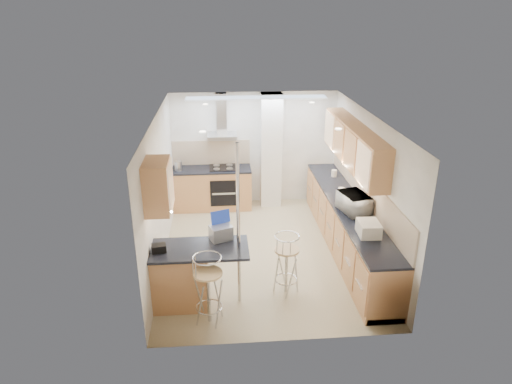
{
  "coord_description": "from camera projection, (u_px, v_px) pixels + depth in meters",
  "views": [
    {
      "loc": [
        -0.76,
        -7.27,
        4.17
      ],
      "look_at": [
        -0.14,
        0.2,
        1.11
      ],
      "focal_mm": 32.0,
      "sensor_mm": 36.0,
      "label": 1
    }
  ],
  "objects": [
    {
      "name": "laptop",
      "position": [
        221.0,
        233.0,
        6.78
      ],
      "size": [
        0.38,
        0.33,
        0.22
      ],
      "primitive_type": "cube",
      "rotation": [
        0.0,
        0.0,
        0.37
      ],
      "color": "#97999E",
      "rests_on": "peninsula"
    },
    {
      "name": "bag",
      "position": [
        159.0,
        248.0,
        6.45
      ],
      "size": [
        0.22,
        0.18,
        0.11
      ],
      "primitive_type": "cube",
      "rotation": [
        0.0,
        0.0,
        0.17
      ],
      "color": "black",
      "rests_on": "peninsula"
    },
    {
      "name": "back_counter",
      "position": [
        212.0,
        188.0,
        10.04
      ],
      "size": [
        1.7,
        0.63,
        0.92
      ],
      "color": "tan",
      "rests_on": "ground"
    },
    {
      "name": "room_shell",
      "position": [
        281.0,
        165.0,
        8.13
      ],
      "size": [
        3.64,
        4.84,
        2.51
      ],
      "color": "silver",
      "rests_on": "ground"
    },
    {
      "name": "microwave",
      "position": [
        354.0,
        203.0,
        7.71
      ],
      "size": [
        0.53,
        0.67,
        0.33
      ],
      "primitive_type": "imported",
      "rotation": [
        0.0,
        0.0,
        1.82
      ],
      "color": "white",
      "rests_on": "right_counter"
    },
    {
      "name": "jar_d",
      "position": [
        354.0,
        214.0,
        7.53
      ],
      "size": [
        0.11,
        0.11,
        0.14
      ],
      "primitive_type": "cylinder",
      "rotation": [
        0.0,
        0.0,
        0.1
      ],
      "color": "white",
      "rests_on": "right_counter"
    },
    {
      "name": "bar_stool_end",
      "position": [
        286.0,
        264.0,
        7.0
      ],
      "size": [
        0.55,
        0.55,
        0.99
      ],
      "primitive_type": null,
      "rotation": [
        0.0,
        0.0,
        1.08
      ],
      "color": "tan",
      "rests_on": "ground"
    },
    {
      "name": "bar_stool_near",
      "position": [
        208.0,
        290.0,
        6.32
      ],
      "size": [
        0.46,
        0.46,
        1.05
      ],
      "primitive_type": null,
      "rotation": [
        0.0,
        0.0,
        0.07
      ],
      "color": "tan",
      "rests_on": "ground"
    },
    {
      "name": "jar_b",
      "position": [
        334.0,
        173.0,
        9.37
      ],
      "size": [
        0.12,
        0.12,
        0.14
      ],
      "primitive_type": "cylinder",
      "rotation": [
        0.0,
        0.0,
        -0.14
      ],
      "color": "beige",
      "rests_on": "right_counter"
    },
    {
      "name": "kettle",
      "position": [
        178.0,
        166.0,
        9.72
      ],
      "size": [
        0.16,
        0.16,
        0.2
      ],
      "primitive_type": "cylinder",
      "color": "silver",
      "rests_on": "back_counter"
    },
    {
      "name": "right_counter",
      "position": [
        347.0,
        226.0,
        8.29
      ],
      "size": [
        0.63,
        4.4,
        0.92
      ],
      "color": "tan",
      "rests_on": "ground"
    },
    {
      "name": "jar_c",
      "position": [
        358.0,
        203.0,
        7.88
      ],
      "size": [
        0.17,
        0.17,
        0.18
      ],
      "primitive_type": "cylinder",
      "rotation": [
        0.0,
        0.0,
        0.28
      ],
      "color": "beige",
      "rests_on": "right_counter"
    },
    {
      "name": "jar_a",
      "position": [
        341.0,
        192.0,
        8.39
      ],
      "size": [
        0.13,
        0.13,
        0.16
      ],
      "primitive_type": "cylinder",
      "rotation": [
        0.0,
        0.0,
        0.08
      ],
      "color": "beige",
      "rests_on": "right_counter"
    },
    {
      "name": "ground",
      "position": [
        265.0,
        252.0,
        8.34
      ],
      "size": [
        4.8,
        4.8,
        0.0
      ],
      "primitive_type": "plane",
      "color": "tan",
      "rests_on": "ground"
    },
    {
      "name": "bread_bin",
      "position": [
        369.0,
        229.0,
        6.96
      ],
      "size": [
        0.33,
        0.41,
        0.21
      ],
      "primitive_type": "cube",
      "rotation": [
        0.0,
        0.0,
        -0.04
      ],
      "color": "beige",
      "rests_on": "right_counter"
    },
    {
      "name": "peninsula",
      "position": [
        199.0,
        276.0,
        6.74
      ],
      "size": [
        1.47,
        0.72,
        0.94
      ],
      "color": "tan",
      "rests_on": "ground"
    }
  ]
}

